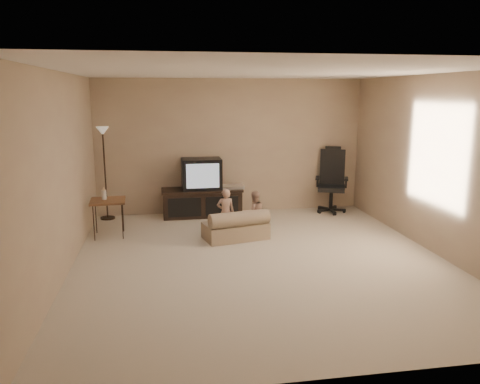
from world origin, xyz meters
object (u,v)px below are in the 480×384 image
(floor_lamp, at_px, (104,152))
(toddler_right, at_px, (254,213))
(toddler_left, at_px, (226,213))
(office_chair, at_px, (331,189))
(tv_stand, at_px, (202,192))
(side_table, at_px, (107,201))
(child_sofa, at_px, (237,227))

(floor_lamp, height_order, toddler_right, floor_lamp)
(floor_lamp, xyz_separation_m, toddler_left, (1.98, -1.38, -0.83))
(office_chair, xyz_separation_m, toddler_left, (-2.21, -1.26, -0.06))
(tv_stand, bearing_deg, side_table, -147.70)
(tv_stand, bearing_deg, toddler_left, -79.62)
(office_chair, distance_m, toddler_left, 2.54)
(side_table, distance_m, child_sofa, 2.08)
(toddler_right, bearing_deg, floor_lamp, -37.74)
(floor_lamp, bearing_deg, child_sofa, -36.66)
(tv_stand, bearing_deg, floor_lamp, 177.44)
(tv_stand, bearing_deg, child_sofa, -75.81)
(office_chair, bearing_deg, toddler_left, -129.26)
(office_chair, relative_size, floor_lamp, 0.75)
(office_chair, bearing_deg, tv_stand, -160.48)
(side_table, bearing_deg, child_sofa, -14.21)
(office_chair, relative_size, toddler_left, 1.61)
(side_table, xyz_separation_m, toddler_left, (1.83, -0.31, -0.19))
(toddler_right, bearing_deg, toddler_left, -11.37)
(tv_stand, xyz_separation_m, toddler_right, (0.71, -1.36, -0.08))
(tv_stand, distance_m, floor_lamp, 1.88)
(side_table, xyz_separation_m, toddler_right, (2.29, -0.34, -0.21))
(office_chair, xyz_separation_m, toddler_right, (-1.76, -1.29, -0.08))
(tv_stand, relative_size, side_table, 1.88)
(office_chair, height_order, toddler_left, office_chair)
(child_sofa, xyz_separation_m, toddler_left, (-0.14, 0.20, 0.19))
(child_sofa, bearing_deg, floor_lamp, 130.55)
(floor_lamp, distance_m, toddler_right, 2.94)
(child_sofa, bearing_deg, office_chair, 22.34)
(toddler_left, bearing_deg, side_table, -6.72)
(tv_stand, bearing_deg, office_chair, -2.20)
(side_table, relative_size, toddler_right, 1.11)
(floor_lamp, bearing_deg, toddler_left, -34.99)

